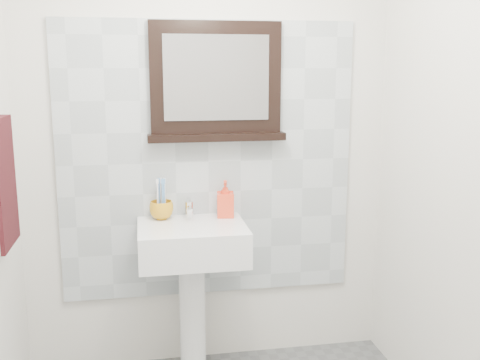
% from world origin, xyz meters
% --- Properties ---
extents(back_wall, '(2.00, 0.01, 2.50)m').
position_xyz_m(back_wall, '(0.00, 1.10, 1.25)').
color(back_wall, silver).
rests_on(back_wall, ground).
extents(front_wall, '(2.00, 0.01, 2.50)m').
position_xyz_m(front_wall, '(0.00, -1.10, 1.25)').
color(front_wall, silver).
rests_on(front_wall, ground).
extents(splashback, '(1.60, 0.02, 1.50)m').
position_xyz_m(splashback, '(0.00, 1.09, 1.15)').
color(splashback, '#B2BCC1').
rests_on(splashback, back_wall).
extents(pedestal_sink, '(0.55, 0.44, 0.96)m').
position_xyz_m(pedestal_sink, '(-0.12, 0.87, 0.68)').
color(pedestal_sink, white).
rests_on(pedestal_sink, ground).
extents(toothbrush_cup, '(0.16, 0.16, 0.10)m').
position_xyz_m(toothbrush_cup, '(-0.26, 1.01, 0.91)').
color(toothbrush_cup, orange).
rests_on(toothbrush_cup, pedestal_sink).
extents(toothbrushes, '(0.05, 0.04, 0.21)m').
position_xyz_m(toothbrushes, '(-0.26, 1.01, 0.98)').
color(toothbrushes, white).
rests_on(toothbrushes, toothbrush_cup).
extents(soap_dispenser, '(0.10, 0.10, 0.20)m').
position_xyz_m(soap_dispenser, '(0.08, 1.00, 0.96)').
color(soap_dispenser, red).
rests_on(soap_dispenser, pedestal_sink).
extents(framed_mirror, '(0.73, 0.11, 0.62)m').
position_xyz_m(framed_mirror, '(0.04, 1.06, 1.57)').
color(framed_mirror, black).
rests_on(framed_mirror, back_wall).
extents(hand_towel, '(0.06, 0.30, 0.55)m').
position_xyz_m(hand_towel, '(-0.94, 0.54, 1.22)').
color(hand_towel, black).
rests_on(hand_towel, towel_bar).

